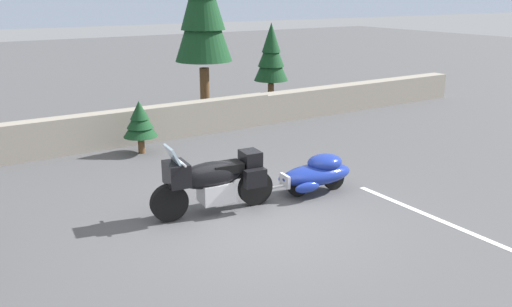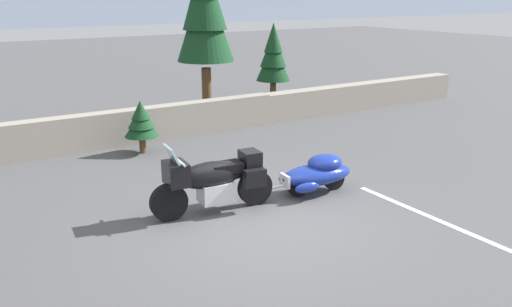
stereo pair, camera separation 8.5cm
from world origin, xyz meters
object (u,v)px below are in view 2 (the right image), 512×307
(touring_motorcycle, at_px, (213,179))
(pine_tree_secondary, at_px, (273,55))
(car_shaped_trailer, at_px, (317,173))
(pine_tree_tall, at_px, (204,4))

(touring_motorcycle, distance_m, pine_tree_secondary, 9.30)
(car_shaped_trailer, bearing_deg, pine_tree_tall, 80.72)
(car_shaped_trailer, height_order, pine_tree_secondary, pine_tree_secondary)
(car_shaped_trailer, height_order, pine_tree_tall, pine_tree_tall)
(touring_motorcycle, height_order, pine_tree_tall, pine_tree_tall)
(car_shaped_trailer, relative_size, pine_tree_tall, 0.40)
(car_shaped_trailer, xyz_separation_m, pine_tree_secondary, (3.85, 7.22, 1.36))
(car_shaped_trailer, distance_m, pine_tree_tall, 7.52)
(pine_tree_tall, height_order, pine_tree_secondary, pine_tree_tall)
(touring_motorcycle, xyz_separation_m, car_shaped_trailer, (2.17, -0.23, -0.21))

